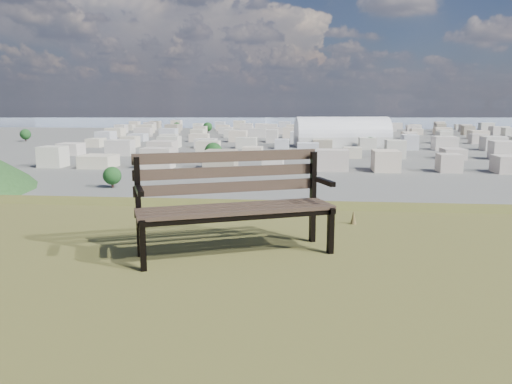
# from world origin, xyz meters

# --- Properties ---
(park_bench) EXTENTS (2.04, 1.33, 1.03)m
(park_bench) POSITION_xyz_m (1.05, 1.83, 25.58)
(park_bench) COLOR #423026
(park_bench) RESTS_ON hilltop_mesa
(grass_tufts) EXTENTS (12.49, 7.38, 0.28)m
(grass_tufts) POSITION_xyz_m (0.09, -0.64, 25.12)
(grass_tufts) COLOR brown
(grass_tufts) RESTS_ON hilltop_mesa
(arena) EXTENTS (61.46, 33.53, 24.62)m
(arena) POSITION_xyz_m (24.35, 318.43, 5.80)
(arena) COLOR beige
(arena) RESTS_ON ground
(city_blocks) EXTENTS (395.00, 361.00, 7.00)m
(city_blocks) POSITION_xyz_m (0.00, 394.44, 3.50)
(city_blocks) COLOR beige
(city_blocks) RESTS_ON ground
(city_trees) EXTENTS (406.52, 387.20, 9.98)m
(city_trees) POSITION_xyz_m (-26.39, 319.00, 4.83)
(city_trees) COLOR #332019
(city_trees) RESTS_ON ground
(bay_water) EXTENTS (2400.00, 700.00, 0.12)m
(bay_water) POSITION_xyz_m (0.00, 900.00, 0.00)
(bay_water) COLOR #8A97AF
(bay_water) RESTS_ON ground
(far_hills) EXTENTS (2050.00, 340.00, 60.00)m
(far_hills) POSITION_xyz_m (-60.92, 1402.93, 25.47)
(far_hills) COLOR #8E9DB1
(far_hills) RESTS_ON ground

